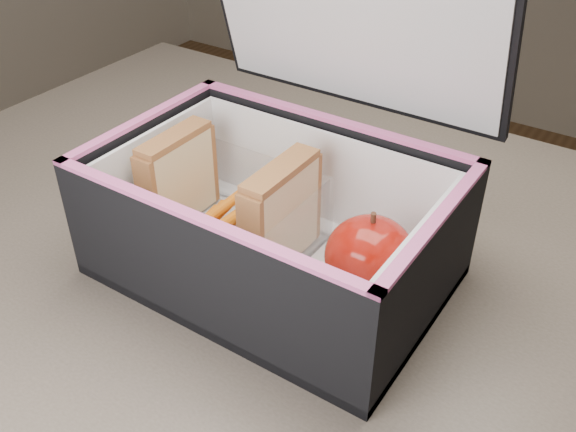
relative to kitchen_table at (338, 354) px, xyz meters
name	(u,v)px	position (x,y,z in m)	size (l,w,h in m)	color
kitchen_table	(338,354)	(0.00, 0.00, 0.00)	(1.20, 0.80, 0.75)	#64564C
lunch_bag	(276,211)	(-0.07, -0.01, 0.16)	(0.32, 0.27, 0.32)	black
plastic_tub	(228,210)	(-0.13, -0.01, 0.14)	(0.17, 0.12, 0.07)	white
sandwich_left	(178,177)	(-0.19, -0.01, 0.16)	(0.02, 0.09, 0.10)	beige
sandwich_right	(281,215)	(-0.06, -0.01, 0.16)	(0.03, 0.09, 0.10)	beige
carrot_sticks	(218,225)	(-0.13, -0.02, 0.12)	(0.05, 0.15, 0.03)	#D44F00
paper_napkin	(368,285)	(0.03, 0.00, 0.11)	(0.07, 0.07, 0.01)	white
red_apple	(370,257)	(0.03, -0.01, 0.15)	(0.10, 0.10, 0.08)	#8F0A00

